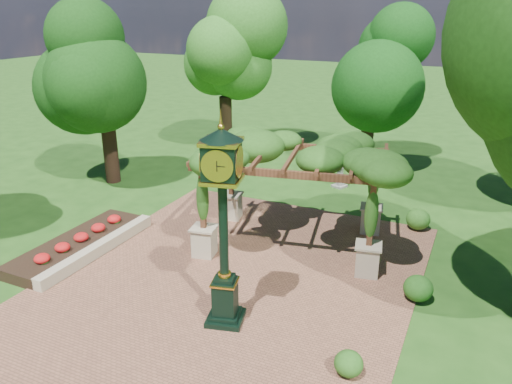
% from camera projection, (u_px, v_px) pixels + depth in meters
% --- Properties ---
extents(ground, '(120.00, 120.00, 0.00)m').
position_uv_depth(ground, '(217.00, 296.00, 13.71)').
color(ground, '#1E4714').
rests_on(ground, ground).
extents(brick_plaza, '(10.00, 12.00, 0.04)m').
position_uv_depth(brick_plaza, '(234.00, 278.00, 14.55)').
color(brick_plaza, brown).
rests_on(brick_plaza, ground).
extents(border_wall, '(0.35, 5.00, 0.40)m').
position_uv_depth(border_wall, '(99.00, 249.00, 15.89)').
color(border_wall, '#C6B793').
rests_on(border_wall, ground).
extents(flower_bed, '(1.50, 5.00, 0.36)m').
position_uv_depth(flower_bed, '(78.00, 244.00, 16.26)').
color(flower_bed, red).
rests_on(flower_bed, ground).
extents(pedestal_clock, '(1.21, 1.21, 5.05)m').
position_uv_depth(pedestal_clock, '(223.00, 211.00, 11.53)').
color(pedestal_clock, black).
rests_on(pedestal_clock, brick_plaza).
extents(pergola, '(6.45, 4.72, 3.68)m').
position_uv_depth(pergola, '(294.00, 157.00, 15.65)').
color(pergola, tan).
rests_on(pergola, brick_plaza).
extents(sundial, '(0.69, 0.69, 0.96)m').
position_uv_depth(sundial, '(340.00, 178.00, 21.78)').
color(sundial, gray).
rests_on(sundial, ground).
extents(shrub_front, '(0.78, 0.78, 0.57)m').
position_uv_depth(shrub_front, '(349.00, 364.00, 10.63)').
color(shrub_front, '#265518').
rests_on(shrub_front, brick_plaza).
extents(shrub_mid, '(0.85, 0.85, 0.71)m').
position_uv_depth(shrub_mid, '(418.00, 288.00, 13.33)').
color(shrub_mid, '#235618').
rests_on(shrub_mid, brick_plaza).
extents(shrub_back, '(1.06, 1.06, 0.74)m').
position_uv_depth(shrub_back, '(418.00, 219.00, 17.58)').
color(shrub_back, '#316A1E').
rests_on(shrub_back, brick_plaza).
extents(tree_west_near, '(3.74, 3.74, 7.67)m').
position_uv_depth(tree_west_near, '(101.00, 62.00, 20.78)').
color(tree_west_near, black).
rests_on(tree_west_near, ground).
extents(tree_west_far, '(4.11, 4.11, 7.71)m').
position_uv_depth(tree_west_far, '(224.00, 51.00, 25.44)').
color(tree_west_far, black).
rests_on(tree_west_far, ground).
extents(tree_north, '(3.82, 3.82, 7.30)m').
position_uv_depth(tree_north, '(373.00, 62.00, 23.38)').
color(tree_north, black).
rests_on(tree_north, ground).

